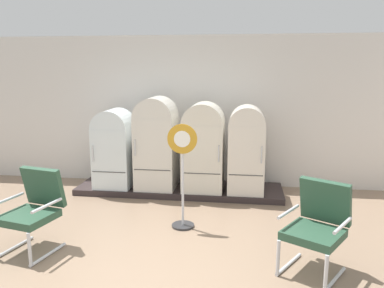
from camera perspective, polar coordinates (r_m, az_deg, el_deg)
ground at (r=4.38m, az=-8.93°, el=-19.78°), size 12.00×10.00×0.05m
back_wall at (r=7.38m, az=-1.10°, el=5.00°), size 11.76×0.12×2.81m
display_plinth at (r=7.05m, az=-1.86°, el=-6.67°), size 3.67×0.95×0.10m
refrigerator_0 at (r=7.04m, az=-11.42°, el=-0.29°), size 0.65×0.70×1.39m
refrigerator_1 at (r=6.82m, az=-5.30°, el=0.56°), size 0.69×0.72×1.62m
refrigerator_2 at (r=6.68m, az=1.70°, el=-0.05°), size 0.70×0.71×1.53m
refrigerator_3 at (r=6.65m, az=8.05°, el=-0.38°), size 0.61×0.72×1.48m
armchair_left at (r=5.14m, az=-22.36°, el=-8.56°), size 0.73×0.79×1.01m
armchair_right at (r=4.51m, az=18.07°, el=-11.06°), size 0.84×0.87×1.01m
sign_stand at (r=5.36m, az=-1.40°, el=-5.43°), size 0.41×0.32×1.48m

